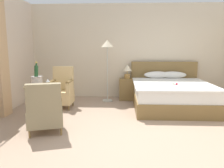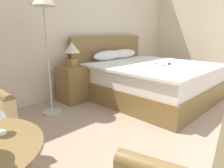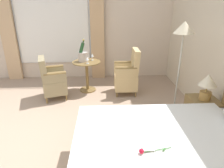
{
  "view_description": "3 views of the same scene",
  "coord_description": "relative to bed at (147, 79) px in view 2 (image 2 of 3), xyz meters",
  "views": [
    {
      "loc": [
        -0.27,
        -3.46,
        1.51
      ],
      "look_at": [
        -0.51,
        1.53,
        0.67
      ],
      "focal_mm": 35.0,
      "sensor_mm": 36.0,
      "label": 1
    },
    {
      "loc": [
        -2.04,
        -0.03,
        1.18
      ],
      "look_at": [
        -0.24,
        1.75,
        0.52
      ],
      "focal_mm": 32.0,
      "sensor_mm": 36.0,
      "label": 2
    },
    {
      "loc": [
        2.49,
        1.27,
        1.96
      ],
      "look_at": [
        -0.24,
        1.4,
        0.85
      ],
      "focal_mm": 32.0,
      "sensor_mm": 36.0,
      "label": 3
    }
  ],
  "objects": [
    {
      "name": "wall_headboard_side",
      "position": [
        -0.95,
        1.16,
        1.04
      ],
      "size": [
        6.06,
        0.12,
        2.77
      ],
      "color": "beige",
      "rests_on": "ground"
    },
    {
      "name": "bed",
      "position": [
        0.0,
        0.0,
        0.0
      ],
      "size": [
        1.92,
        2.12,
        1.09
      ],
      "color": "brown",
      "rests_on": "ground"
    },
    {
      "name": "nightstand",
      "position": [
        -1.08,
        0.76,
        -0.03
      ],
      "size": [
        0.48,
        0.41,
        0.62
      ],
      "color": "brown",
      "rests_on": "ground"
    },
    {
      "name": "bedside_lamp",
      "position": [
        -1.08,
        0.76,
        0.53
      ],
      "size": [
        0.27,
        0.27,
        0.4
      ],
      "color": "#A1783D",
      "rests_on": "nightstand"
    },
    {
      "name": "floor_lamp_brass",
      "position": [
        -1.64,
        0.54,
        1.08
      ],
      "size": [
        0.33,
        0.33,
        1.71
      ],
      "color": "#BABBAF",
      "rests_on": "ground"
    }
  ]
}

